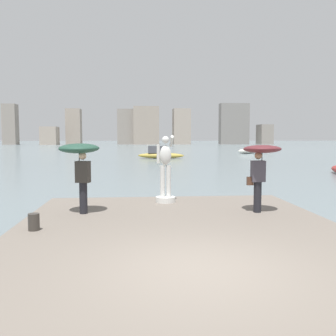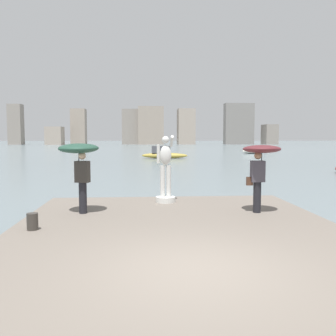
{
  "view_description": "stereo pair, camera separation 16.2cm",
  "coord_description": "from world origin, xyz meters",
  "px_view_note": "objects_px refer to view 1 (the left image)",
  "views": [
    {
      "loc": [
        -1.03,
        -5.94,
        2.55
      ],
      "look_at": [
        0.0,
        6.06,
        1.55
      ],
      "focal_mm": 40.09,
      "sensor_mm": 36.0,
      "label": 1
    },
    {
      "loc": [
        -0.87,
        -5.96,
        2.55
      ],
      "look_at": [
        0.0,
        6.06,
        1.55
      ],
      "focal_mm": 40.09,
      "sensor_mm": 36.0,
      "label": 2
    }
  ],
  "objects_px": {
    "statue_white_figure": "(165,175)",
    "onlooker_right": "(261,158)",
    "onlooker_left": "(80,156)",
    "mooring_bollard": "(34,222)",
    "boat_far": "(248,151)",
    "boat_near": "(160,154)"
  },
  "relations": [
    {
      "from": "boat_far",
      "to": "statue_white_figure",
      "type": "bearing_deg",
      "value": -110.15
    },
    {
      "from": "statue_white_figure",
      "to": "boat_far",
      "type": "relative_size",
      "value": 0.52
    },
    {
      "from": "statue_white_figure",
      "to": "onlooker_left",
      "type": "bearing_deg",
      "value": -147.86
    },
    {
      "from": "statue_white_figure",
      "to": "onlooker_right",
      "type": "relative_size",
      "value": 1.14
    },
    {
      "from": "onlooker_right",
      "to": "boat_near",
      "type": "relative_size",
      "value": 0.35
    },
    {
      "from": "boat_near",
      "to": "onlooker_right",
      "type": "bearing_deg",
      "value": -88.83
    },
    {
      "from": "statue_white_figure",
      "to": "onlooker_right",
      "type": "distance_m",
      "value": 3.24
    },
    {
      "from": "mooring_bollard",
      "to": "boat_far",
      "type": "relative_size",
      "value": 0.09
    },
    {
      "from": "onlooker_right",
      "to": "onlooker_left",
      "type": "bearing_deg",
      "value": 177.02
    },
    {
      "from": "onlooker_left",
      "to": "boat_near",
      "type": "distance_m",
      "value": 34.0
    },
    {
      "from": "onlooker_left",
      "to": "boat_far",
      "type": "relative_size",
      "value": 0.46
    },
    {
      "from": "statue_white_figure",
      "to": "boat_far",
      "type": "distance_m",
      "value": 46.85
    },
    {
      "from": "onlooker_left",
      "to": "onlooker_right",
      "type": "height_order",
      "value": "onlooker_left"
    },
    {
      "from": "statue_white_figure",
      "to": "onlooker_left",
      "type": "height_order",
      "value": "statue_white_figure"
    },
    {
      "from": "mooring_bollard",
      "to": "boat_near",
      "type": "distance_m",
      "value": 35.95
    },
    {
      "from": "statue_white_figure",
      "to": "onlooker_left",
      "type": "distance_m",
      "value": 3.07
    },
    {
      "from": "mooring_bollard",
      "to": "boat_near",
      "type": "relative_size",
      "value": 0.07
    },
    {
      "from": "statue_white_figure",
      "to": "boat_far",
      "type": "bearing_deg",
      "value": 69.85
    },
    {
      "from": "onlooker_right",
      "to": "mooring_bollard",
      "type": "height_order",
      "value": "onlooker_right"
    },
    {
      "from": "statue_white_figure",
      "to": "mooring_bollard",
      "type": "xyz_separation_m",
      "value": [
        -3.32,
        -3.48,
        -0.69
      ]
    },
    {
      "from": "mooring_bollard",
      "to": "boat_far",
      "type": "distance_m",
      "value": 51.28
    },
    {
      "from": "statue_white_figure",
      "to": "mooring_bollard",
      "type": "relative_size",
      "value": 5.63
    }
  ]
}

